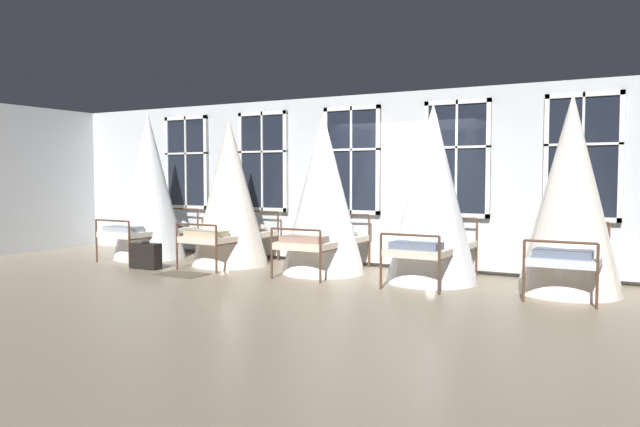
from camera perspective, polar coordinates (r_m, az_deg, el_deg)
name	(u,v)px	position (r m, az deg, el deg)	size (l,w,h in m)	color
ground	(378,276)	(9.83, 5.40, -5.79)	(28.28, 28.28, 0.00)	gray
back_wall_with_windows	(404,180)	(10.71, 7.75, 3.03)	(15.14, 0.10, 3.01)	silver
window_bank	(401,205)	(10.61, 7.50, 0.77)	(10.56, 0.10, 2.74)	black
cot_first	(149,187)	(12.33, -15.49, 2.34)	(1.36, 1.87, 2.81)	#4C3323
cot_second	(230,194)	(11.09, -8.32, 1.81)	(1.36, 1.87, 2.60)	#4C3323
cot_third	(323,195)	(10.05, 0.31, 1.68)	(1.36, 1.87, 2.60)	#4C3323
cot_fourth	(432,195)	(9.31, 10.32, 1.67)	(1.36, 1.87, 2.67)	#4C3323
cot_fifth	(571,196)	(8.92, 22.11, 1.51)	(1.36, 1.86, 2.70)	#4C3323
rug_second	(181,274)	(10.19, -12.68, -5.50)	(0.80, 0.56, 0.01)	brown
suitcase_dark	(146,256)	(10.96, -15.78, -3.78)	(0.57, 0.23, 0.47)	black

